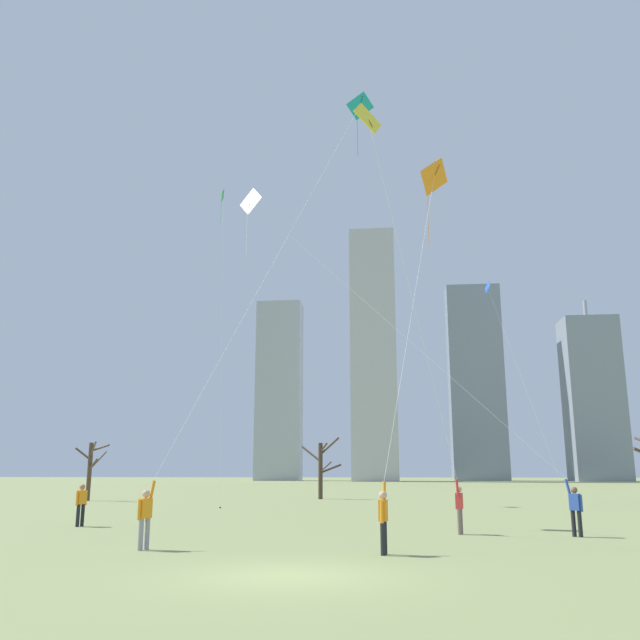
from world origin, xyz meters
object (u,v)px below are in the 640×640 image
Objects in this scene: distant_kite_drifting_left_blue at (493,303)px; kite_flyer_foreground_left_yellow at (447,452)px; kite_flyer_foreground_right_orange at (401,398)px; bystander_far_off_by_trees at (81,503)px; bare_tree_left_of_center at (321,467)px; bare_tree_right_of_center at (90,467)px; distant_kite_low_near_trees_green at (223,214)px; kite_flyer_midfield_right_teal at (195,420)px; kite_flyer_midfield_center_white at (463,402)px.

kite_flyer_foreground_left_yellow is at bearing -103.42° from distant_kite_drifting_left_blue.
kite_flyer_foreground_right_orange reaches higher than bystander_far_off_by_trees.
bare_tree_left_of_center is 1.13× the size of bare_tree_right_of_center.
bystander_far_off_by_trees is 0.07× the size of distant_kite_low_near_trees_green.
kite_flyer_midfield_right_teal is 10.51× the size of bystander_far_off_by_trees.
kite_flyer_foreground_left_yellow is 31.59m from distant_kite_low_near_trees_green.
distant_kite_low_near_trees_green reaches higher than bare_tree_right_of_center.
bare_tree_right_of_center is (-9.85, 21.82, 1.47)m from bystander_far_off_by_trees.
bare_tree_right_of_center reaches higher than bystander_far_off_by_trees.
distant_kite_drifting_left_blue is at bearing -31.61° from bare_tree_left_of_center.
bare_tree_right_of_center is (-22.45, 27.93, -1.89)m from kite_flyer_foreground_right_orange.
kite_flyer_foreground_left_yellow is at bearing 25.85° from kite_flyer_midfield_right_teal.
distant_kite_drifting_left_blue is at bearing -1.16° from distant_kite_low_near_trees_green.
distant_kite_drifting_left_blue is (12.85, 25.27, 9.62)m from kite_flyer_midfield_right_teal.
distant_kite_drifting_left_blue is at bearing 76.58° from kite_flyer_foreground_left_yellow.
kite_flyer_midfield_right_teal reaches higher than kite_flyer_foreground_right_orange.
distant_kite_drifting_left_blue reaches higher than kite_flyer_foreground_right_orange.
bare_tree_left_of_center is at bearing 104.29° from kite_flyer_foreground_left_yellow.
kite_flyer_foreground_left_yellow is at bearing -57.42° from distant_kite_low_near_trees_green.
bystander_far_off_by_trees is at bearing -104.05° from bare_tree_left_of_center.
kite_flyer_midfield_right_teal is 3.60× the size of bare_tree_left_of_center.
bystander_far_off_by_trees is (-14.12, 2.67, -1.84)m from kite_flyer_foreground_left_yellow.
kite_flyer_midfield_right_teal is at bearing -76.21° from distant_kite_low_near_trees_green.
bare_tree_right_of_center is at bearing 165.58° from distant_kite_low_near_trees_green.
bystander_far_off_by_trees is (-6.41, 6.40, -2.72)m from kite_flyer_midfield_right_teal.
bare_tree_left_of_center reaches higher than bare_tree_right_of_center.
bare_tree_right_of_center is (-23.97, 24.49, -0.37)m from kite_flyer_foreground_left_yellow.
kite_flyer_midfield_center_white is 21.98m from distant_kite_drifting_left_blue.
bare_tree_left_of_center is (0.25, 33.03, -1.18)m from kite_flyer_midfield_right_teal.
distant_kite_drifting_left_blue is 3.17× the size of bare_tree_left_of_center.
kite_flyer_midfield_right_teal is 10.20m from kite_flyer_midfield_center_white.
kite_flyer_midfield_right_teal is at bearing -44.95° from bystander_far_off_by_trees.
kite_flyer_midfield_right_teal reaches higher than distant_kite_drifting_left_blue.
kite_flyer_midfield_right_teal is 33.05m from bare_tree_left_of_center.
kite_flyer_midfield_right_teal is 31.44m from distant_kite_low_near_trees_green.
kite_flyer_midfield_center_white is 3.21× the size of bare_tree_left_of_center.
kite_flyer_midfield_right_teal reaches higher than bare_tree_left_of_center.
bare_tree_left_of_center is (-7.46, 29.29, -0.30)m from kite_flyer_foreground_left_yellow.
kite_flyer_foreground_right_orange is 5.73m from kite_flyer_midfield_center_white.
kite_flyer_foreground_right_orange is 8.66× the size of bystander_far_off_by_trees.
bystander_far_off_by_trees is 29.65m from distant_kite_drifting_left_blue.
kite_flyer_midfield_center_white is at bearing -42.50° from bare_tree_right_of_center.
distant_kite_low_near_trees_green reaches higher than bare_tree_left_of_center.
kite_flyer_foreground_left_yellow is 4.05m from kite_flyer_foreground_right_orange.
kite_flyer_foreground_left_yellow reaches higher than bystander_far_off_by_trees.
distant_kite_drifting_left_blue is 18.31m from bare_tree_left_of_center.
kite_flyer_foreground_right_orange is 27.37m from distant_kite_drifting_left_blue.
distant_kite_drifting_left_blue is at bearing -5.79° from bare_tree_right_of_center.
distant_kite_drifting_left_blue is (19.15, -0.39, -7.42)m from distant_kite_low_near_trees_green.
distant_kite_drifting_left_blue is (19.26, 18.87, 12.34)m from bystander_far_off_by_trees.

